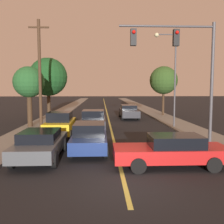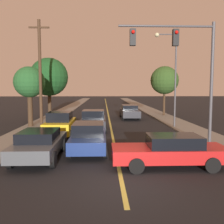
{
  "view_description": "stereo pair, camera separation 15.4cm",
  "coord_description": "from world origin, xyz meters",
  "views": [
    {
      "loc": [
        -0.8,
        -8.49,
        3.31
      ],
      "look_at": [
        0.0,
        9.69,
        1.6
      ],
      "focal_mm": 40.0,
      "sensor_mm": 36.0,
      "label": 1
    },
    {
      "loc": [
        -0.65,
        -8.5,
        3.31
      ],
      "look_at": [
        0.0,
        9.69,
        1.6
      ],
      "focal_mm": 40.0,
      "sensor_mm": 36.0,
      "label": 2
    }
  ],
  "objects": [
    {
      "name": "sidewalk_right",
      "position": [
        6.3,
        36.0,
        0.06
      ],
      "size": [
        2.5,
        80.0,
        0.12
      ],
      "color": "gray",
      "rests_on": "ground"
    },
    {
      "name": "car_outer_lane_front",
      "position": [
        -3.63,
        3.14,
        0.74
      ],
      "size": [
        1.98,
        4.53,
        1.38
      ],
      "color": "#474C51",
      "rests_on": "ground"
    },
    {
      "name": "car_near_lane_second",
      "position": [
        -1.41,
        11.07,
        0.81
      ],
      "size": [
        2.01,
        4.41,
        1.63
      ],
      "color": "black",
      "rests_on": "ground"
    },
    {
      "name": "road_surface",
      "position": [
        0.0,
        36.0,
        0.01
      ],
      "size": [
        10.09,
        80.0,
        0.01
      ],
      "color": "black",
      "rests_on": "ground"
    },
    {
      "name": "car_crossing_right",
      "position": [
        2.19,
        1.75,
        0.7
      ],
      "size": [
        4.84,
        1.87,
        1.36
      ],
      "rotation": [
        0.0,
        0.0,
        1.57
      ],
      "color": "red",
      "rests_on": "ground"
    },
    {
      "name": "utility_pole_left",
      "position": [
        -5.65,
        11.7,
        4.57
      ],
      "size": [
        1.6,
        0.24,
        8.56
      ],
      "color": "#422D1E",
      "rests_on": "ground"
    },
    {
      "name": "tree_right_near",
      "position": [
        6.63,
        20.99,
        4.28
      ],
      "size": [
        3.3,
        3.3,
        5.83
      ],
      "color": "#3D2B1C",
      "rests_on": "ground"
    },
    {
      "name": "ground_plane",
      "position": [
        0.0,
        0.0,
        0.0
      ],
      "size": [
        200.0,
        200.0,
        0.0
      ],
      "primitive_type": "plane",
      "color": "black"
    },
    {
      "name": "car_far_oncoming",
      "position": [
        2.27,
        18.91,
        0.77
      ],
      "size": [
        1.96,
        4.94,
        1.5
      ],
      "rotation": [
        0.0,
        0.0,
        3.14
      ],
      "color": "black",
      "rests_on": "ground"
    },
    {
      "name": "tree_left_near",
      "position": [
        -6.82,
        12.72,
        3.8
      ],
      "size": [
        2.59,
        2.59,
        5.04
      ],
      "color": "#3D2B1C",
      "rests_on": "ground"
    },
    {
      "name": "streetlamp_right",
      "position": [
        4.99,
        12.27,
        5.05
      ],
      "size": [
        1.86,
        0.36,
        7.78
      ],
      "color": "#47474C",
      "rests_on": "ground"
    },
    {
      "name": "tree_left_far",
      "position": [
        -6.43,
        18.59,
        4.53
      ],
      "size": [
        4.07,
        4.07,
        6.46
      ],
      "color": "#3D2B1C",
      "rests_on": "ground"
    },
    {
      "name": "sidewalk_left",
      "position": [
        -6.3,
        36.0,
        0.06
      ],
      "size": [
        2.5,
        80.0,
        0.12
      ],
      "color": "gray",
      "rests_on": "ground"
    },
    {
      "name": "car_near_lane_front",
      "position": [
        -1.41,
        4.5,
        0.77
      ],
      "size": [
        1.9,
        4.47,
        1.54
      ],
      "color": "navy",
      "rests_on": "ground"
    },
    {
      "name": "car_outer_lane_second",
      "position": [
        -3.63,
        8.81,
        0.85
      ],
      "size": [
        1.86,
        4.23,
        1.72
      ],
      "color": "gold",
      "rests_on": "ground"
    },
    {
      "name": "traffic_signal_mast",
      "position": [
        3.8,
        5.38,
        5.01
      ],
      "size": [
        5.34,
        0.42,
        6.84
      ],
      "color": "#47474C",
      "rests_on": "ground"
    }
  ]
}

